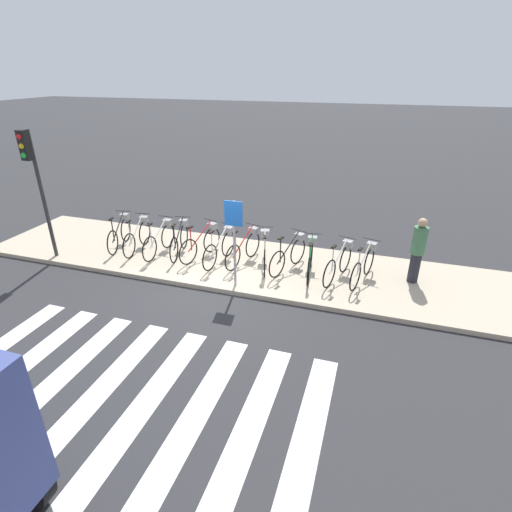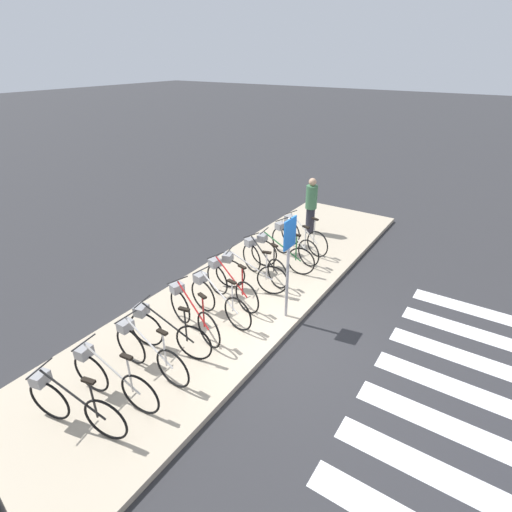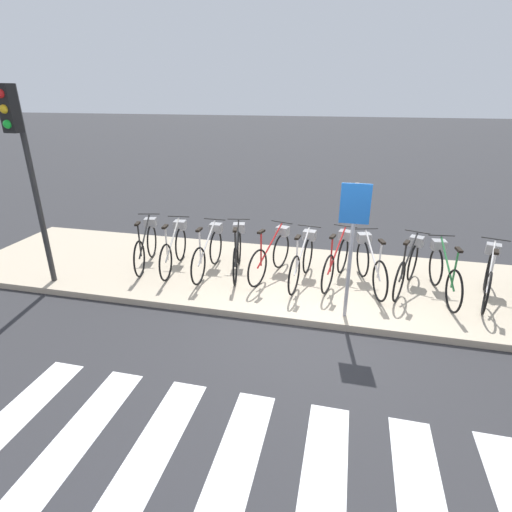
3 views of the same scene
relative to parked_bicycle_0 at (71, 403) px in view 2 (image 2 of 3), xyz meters
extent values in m
plane|color=#2D2D30|center=(3.59, -1.50, -0.58)|extent=(120.00, 120.00, 0.00)
cube|color=#B7A88E|center=(3.59, 0.10, -0.52)|extent=(14.71, 3.21, 0.12)
torus|color=black|center=(0.14, -0.58, -0.09)|extent=(0.20, 0.72, 0.73)
torus|color=black|center=(-0.09, 0.40, -0.09)|extent=(0.20, 0.72, 0.73)
cylinder|color=black|center=(0.02, -0.09, 0.20)|extent=(0.27, 1.00, 0.62)
cylinder|color=black|center=(0.10, -0.44, 0.24)|extent=(0.04, 0.04, 0.66)
cube|color=black|center=(0.10, -0.44, 0.59)|extent=(0.11, 0.21, 0.04)
cylinder|color=#262626|center=(-0.09, 0.40, 0.53)|extent=(0.45, 0.13, 0.02)
cube|color=gray|center=(-0.11, 0.45, 0.32)|extent=(0.28, 0.25, 0.18)
torus|color=black|center=(0.72, -0.63, -0.09)|extent=(0.12, 0.73, 0.73)
torus|color=black|center=(0.60, 0.37, -0.09)|extent=(0.12, 0.73, 0.73)
cylinder|color=beige|center=(0.66, -0.13, 0.20)|extent=(0.15, 1.02, 0.62)
cylinder|color=beige|center=(0.70, -0.49, 0.24)|extent=(0.04, 0.04, 0.66)
cube|color=black|center=(0.70, -0.49, 0.59)|extent=(0.09, 0.21, 0.04)
cylinder|color=#262626|center=(0.60, 0.37, 0.53)|extent=(0.46, 0.08, 0.02)
cube|color=gray|center=(0.59, 0.42, 0.32)|extent=(0.26, 0.23, 0.18)
torus|color=black|center=(1.39, -0.65, -0.09)|extent=(0.04, 0.73, 0.73)
torus|color=black|center=(1.40, 0.36, -0.09)|extent=(0.04, 0.73, 0.73)
cylinder|color=silver|center=(1.40, -0.14, 0.20)|extent=(0.04, 1.02, 0.62)
cylinder|color=silver|center=(1.39, -0.51, 0.24)|extent=(0.03, 0.03, 0.66)
cube|color=black|center=(1.39, -0.51, 0.59)|extent=(0.07, 0.20, 0.04)
cylinder|color=#262626|center=(1.40, 0.36, 0.53)|extent=(0.46, 0.03, 0.02)
cube|color=gray|center=(1.40, 0.41, 0.32)|extent=(0.24, 0.20, 0.18)
torus|color=black|center=(2.07, -0.50, -0.09)|extent=(0.18, 0.72, 0.73)
torus|color=black|center=(1.88, 0.49, -0.09)|extent=(0.18, 0.72, 0.73)
cylinder|color=black|center=(1.98, -0.01, 0.20)|extent=(0.23, 1.01, 0.62)
cylinder|color=black|center=(2.05, -0.37, 0.24)|extent=(0.04, 0.04, 0.66)
cube|color=black|center=(2.05, -0.37, 0.59)|extent=(0.11, 0.21, 0.04)
cylinder|color=#262626|center=(1.88, 0.49, 0.53)|extent=(0.46, 0.11, 0.02)
cube|color=gray|center=(1.87, 0.54, 0.32)|extent=(0.27, 0.24, 0.18)
torus|color=black|center=(2.50, -0.49, -0.09)|extent=(0.24, 0.71, 0.73)
torus|color=black|center=(2.78, 0.48, -0.09)|extent=(0.24, 0.71, 0.73)
cylinder|color=red|center=(2.64, 0.00, 0.20)|extent=(0.31, 0.99, 0.62)
cylinder|color=red|center=(2.54, -0.35, 0.24)|extent=(0.04, 0.04, 0.66)
cube|color=black|center=(2.54, -0.35, 0.59)|extent=(0.12, 0.21, 0.04)
cylinder|color=#262626|center=(2.78, 0.48, 0.53)|extent=(0.45, 0.15, 0.02)
cube|color=gray|center=(2.79, 0.53, 0.32)|extent=(0.29, 0.26, 0.18)
torus|color=black|center=(3.21, -0.64, -0.09)|extent=(0.13, 0.73, 0.73)
torus|color=black|center=(3.35, 0.36, -0.09)|extent=(0.13, 0.73, 0.73)
cylinder|color=silver|center=(3.28, -0.14, 0.20)|extent=(0.17, 1.02, 0.62)
cylinder|color=silver|center=(3.23, -0.50, 0.24)|extent=(0.04, 0.04, 0.66)
cube|color=black|center=(3.23, -0.50, 0.59)|extent=(0.10, 0.21, 0.04)
cylinder|color=#262626|center=(3.35, 0.36, 0.53)|extent=(0.46, 0.08, 0.02)
cube|color=gray|center=(3.35, 0.41, 0.32)|extent=(0.26, 0.23, 0.18)
torus|color=black|center=(3.80, -0.46, -0.09)|extent=(0.21, 0.72, 0.73)
torus|color=black|center=(4.03, 0.52, -0.09)|extent=(0.21, 0.72, 0.73)
cylinder|color=red|center=(3.91, 0.03, 0.20)|extent=(0.27, 1.00, 0.62)
cylinder|color=red|center=(3.83, -0.32, 0.24)|extent=(0.04, 0.04, 0.66)
cube|color=black|center=(3.83, -0.32, 0.59)|extent=(0.11, 0.21, 0.04)
cylinder|color=#262626|center=(4.03, 0.52, 0.53)|extent=(0.45, 0.13, 0.02)
cube|color=gray|center=(4.04, 0.57, 0.32)|extent=(0.28, 0.25, 0.18)
torus|color=black|center=(4.70, -0.53, -0.09)|extent=(0.24, 0.71, 0.73)
torus|color=black|center=(4.42, 0.44, -0.09)|extent=(0.24, 0.71, 0.73)
cylinder|color=silver|center=(4.56, -0.04, 0.20)|extent=(0.32, 0.99, 0.62)
cylinder|color=silver|center=(4.66, -0.39, 0.24)|extent=(0.04, 0.04, 0.66)
cube|color=black|center=(4.66, -0.39, 0.59)|extent=(0.12, 0.21, 0.04)
cylinder|color=#262626|center=(4.42, 0.44, 0.53)|extent=(0.45, 0.15, 0.02)
cube|color=gray|center=(4.40, 0.49, 0.32)|extent=(0.29, 0.26, 0.18)
torus|color=black|center=(5.02, -0.47, -0.09)|extent=(0.28, 0.70, 0.73)
torus|color=black|center=(5.35, 0.48, -0.09)|extent=(0.28, 0.70, 0.73)
cylinder|color=black|center=(5.19, 0.00, 0.20)|extent=(0.37, 0.98, 0.62)
cylinder|color=black|center=(5.07, -0.34, 0.24)|extent=(0.04, 0.04, 0.66)
cube|color=black|center=(5.07, -0.34, 0.59)|extent=(0.13, 0.21, 0.04)
cylinder|color=#262626|center=(5.35, 0.48, 0.53)|extent=(0.44, 0.18, 0.02)
cube|color=gray|center=(5.37, 0.53, 0.32)|extent=(0.29, 0.27, 0.18)
torus|color=black|center=(5.87, -0.64, -0.09)|extent=(0.12, 0.73, 0.73)
torus|color=black|center=(5.75, 0.36, -0.09)|extent=(0.12, 0.73, 0.73)
cylinder|color=#267238|center=(5.81, -0.14, 0.20)|extent=(0.15, 1.02, 0.62)
cylinder|color=#267238|center=(5.85, -0.50, 0.24)|extent=(0.04, 0.04, 0.66)
cube|color=black|center=(5.85, -0.50, 0.59)|extent=(0.09, 0.21, 0.04)
cylinder|color=#262626|center=(5.75, 0.36, 0.53)|extent=(0.46, 0.08, 0.02)
cube|color=gray|center=(5.75, 0.41, 0.32)|extent=(0.26, 0.23, 0.18)
torus|color=black|center=(6.37, -0.59, -0.09)|extent=(0.24, 0.71, 0.73)
torus|color=black|center=(6.66, 0.38, -0.09)|extent=(0.24, 0.71, 0.73)
cylinder|color=silver|center=(6.52, -0.11, 0.20)|extent=(0.32, 0.99, 0.62)
cylinder|color=silver|center=(6.41, -0.46, 0.24)|extent=(0.04, 0.04, 0.66)
cube|color=black|center=(6.41, -0.46, 0.59)|extent=(0.12, 0.21, 0.04)
cylinder|color=#262626|center=(6.66, 0.38, 0.53)|extent=(0.45, 0.15, 0.02)
cube|color=gray|center=(6.67, 0.43, 0.32)|extent=(0.29, 0.26, 0.18)
torus|color=black|center=(7.00, -0.54, -0.09)|extent=(0.23, 0.72, 0.73)
torus|color=black|center=(7.26, 0.43, -0.09)|extent=(0.23, 0.72, 0.73)
cylinder|color=beige|center=(7.13, -0.06, 0.20)|extent=(0.30, 1.00, 0.62)
cylinder|color=beige|center=(7.03, -0.41, 0.24)|extent=(0.04, 0.04, 0.66)
cube|color=black|center=(7.03, -0.41, 0.59)|extent=(0.12, 0.21, 0.04)
cylinder|color=#262626|center=(7.26, 0.43, 0.53)|extent=(0.45, 0.14, 0.02)
cube|color=gray|center=(7.27, 0.48, 0.32)|extent=(0.28, 0.26, 0.18)
cylinder|color=#23232D|center=(8.37, 0.36, -0.07)|extent=(0.26, 0.26, 0.78)
cylinder|color=#3F724C|center=(8.37, 0.36, 0.67)|extent=(0.34, 0.34, 0.69)
sphere|color=tan|center=(8.37, 0.36, 1.13)|extent=(0.23, 0.23, 0.23)
cylinder|color=#99999E|center=(4.14, -1.20, 0.64)|extent=(0.06, 0.06, 2.19)
cube|color=#1959B2|center=(4.14, -1.22, 1.43)|extent=(0.44, 0.03, 0.60)
camera|label=1|loc=(7.31, -9.37, 4.48)|focal=28.00mm
camera|label=2|loc=(-1.98, -4.49, 4.48)|focal=28.00mm
camera|label=3|loc=(4.03, -7.09, 2.95)|focal=28.00mm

